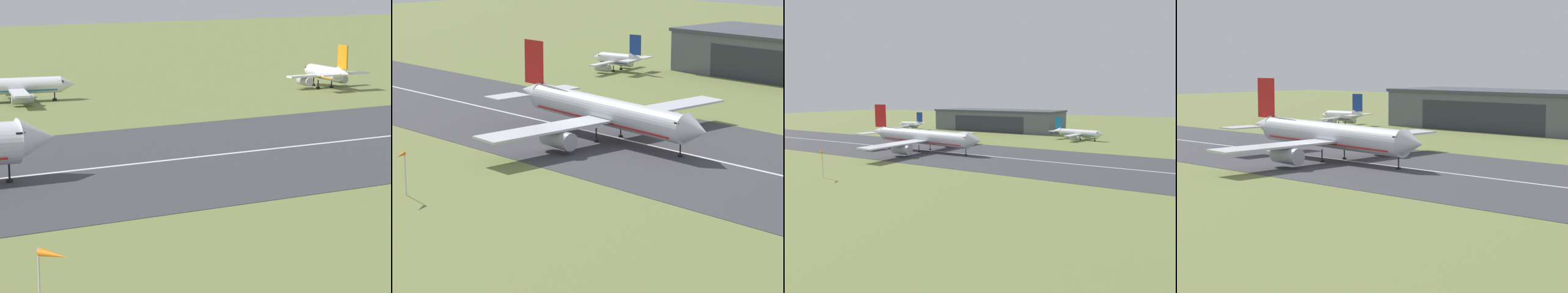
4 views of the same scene
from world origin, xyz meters
TOP-DOWN VIEW (x-y plane):
  - ground_plane at (0.00, 60.95)m, footprint 663.75×663.75m
  - runway_strip at (0.00, 121.91)m, footprint 423.75×49.07m
  - runway_centreline at (0.00, 121.91)m, footprint 381.38×0.70m
  - airplane_landing at (-25.27, 119.87)m, footprint 49.95×57.55m
  - airplane_parked_east at (-84.22, 181.18)m, footprint 16.97×22.81m
  - windsock_pole at (-17.85, 71.49)m, footprint 1.78×2.37m

SIDE VIEW (x-z plane):
  - ground_plane at x=0.00m, z-range 0.00..0.00m
  - runway_strip at x=0.00m, z-range 0.00..0.06m
  - runway_centreline at x=0.00m, z-range 0.06..0.07m
  - airplane_parked_east at x=-84.22m, z-range -2.02..8.28m
  - airplane_landing at x=-25.27m, z-range -3.27..13.34m
  - windsock_pole at x=-17.85m, z-range 2.64..9.31m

